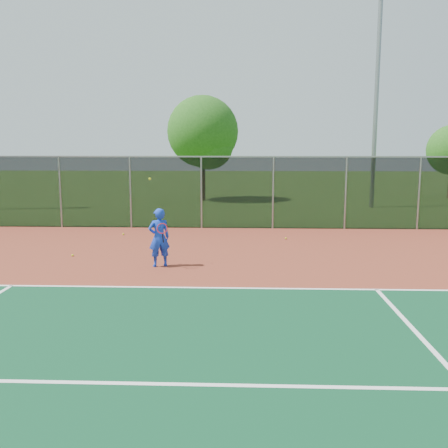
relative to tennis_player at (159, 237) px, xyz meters
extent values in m
plane|color=#305919|center=(3.65, -5.19, -0.87)|extent=(120.00, 120.00, 0.00)
cube|color=maroon|center=(3.65, -3.19, -0.86)|extent=(30.00, 20.00, 0.02)
cube|color=white|center=(5.65, -2.19, -0.84)|extent=(22.00, 0.10, 0.00)
cube|color=black|center=(3.65, 6.81, 0.65)|extent=(30.00, 0.04, 3.00)
cube|color=gray|center=(3.65, 6.81, 2.15)|extent=(30.00, 0.06, 0.06)
imported|color=blue|center=(0.00, 0.00, 0.00)|extent=(0.73, 0.61, 1.69)
cylinder|color=black|center=(0.15, -0.25, 0.02)|extent=(0.03, 0.15, 0.27)
torus|color=#A51414|center=(0.15, -0.35, 0.32)|extent=(0.30, 0.13, 0.29)
sphere|color=#C4CF18|center=(-0.25, 0.10, 1.67)|extent=(0.07, 0.07, 0.07)
sphere|color=#C4CF18|center=(4.00, 4.36, -0.81)|extent=(0.07, 0.07, 0.07)
sphere|color=#C4CF18|center=(-2.26, 5.00, -0.81)|extent=(0.07, 0.07, 0.07)
sphere|color=#C4CF18|center=(-2.96, 1.19, -0.81)|extent=(0.07, 0.07, 0.07)
cylinder|color=gray|center=(9.71, 14.51, 4.96)|extent=(0.24, 0.24, 11.66)
cylinder|color=#382514|center=(-0.18, 17.82, 0.39)|extent=(0.30, 0.30, 2.52)
sphere|color=#1E5115|center=(-0.18, 17.82, 3.48)|extent=(4.49, 4.49, 4.49)
sphere|color=#1E5115|center=(0.22, 17.52, 2.64)|extent=(3.09, 3.09, 3.09)
camera|label=1|loc=(2.41, -13.98, 2.61)|focal=40.00mm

